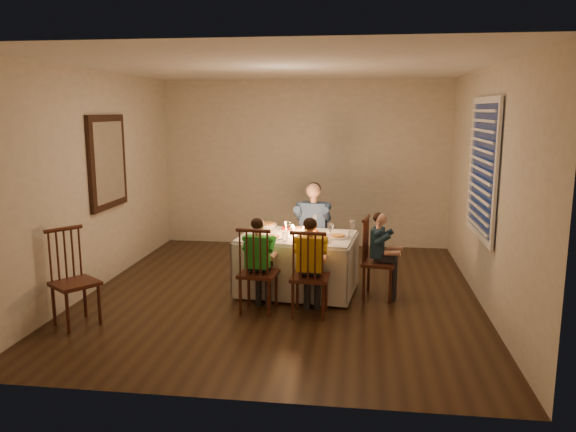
# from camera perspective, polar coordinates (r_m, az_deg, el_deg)

# --- Properties ---
(ground) EXTENTS (5.00, 5.00, 0.00)m
(ground) POSITION_cam_1_polar(r_m,az_deg,el_deg) (6.68, -0.61, -7.87)
(ground) COLOR black
(ground) RESTS_ON ground
(wall_left) EXTENTS (0.02, 5.00, 2.60)m
(wall_left) POSITION_cam_1_polar(r_m,az_deg,el_deg) (7.07, -19.03, 3.39)
(wall_left) COLOR beige
(wall_left) RESTS_ON ground
(wall_right) EXTENTS (0.02, 5.00, 2.60)m
(wall_right) POSITION_cam_1_polar(r_m,az_deg,el_deg) (6.46, 19.55, 2.73)
(wall_right) COLOR beige
(wall_right) RESTS_ON ground
(wall_back) EXTENTS (4.50, 0.02, 2.60)m
(wall_back) POSITION_cam_1_polar(r_m,az_deg,el_deg) (8.85, 1.69, 5.32)
(wall_back) COLOR beige
(wall_back) RESTS_ON ground
(ceiling) EXTENTS (5.00, 5.00, 0.00)m
(ceiling) POSITION_cam_1_polar(r_m,az_deg,el_deg) (6.35, -0.65, 14.96)
(ceiling) COLOR white
(ceiling) RESTS_ON wall_back
(dining_table) EXTENTS (1.42, 1.10, 0.66)m
(dining_table) POSITION_cam_1_polar(r_m,az_deg,el_deg) (6.60, 0.96, -3.66)
(dining_table) COLOR silver
(dining_table) RESTS_ON ground
(chair_adult) EXTENTS (0.42, 0.41, 0.94)m
(chair_adult) POSITION_cam_1_polar(r_m,az_deg,el_deg) (7.37, 2.52, -6.09)
(chair_adult) COLOR black
(chair_adult) RESTS_ON ground
(chair_near_left) EXTENTS (0.42, 0.41, 0.94)m
(chair_near_left) POSITION_cam_1_polar(r_m,az_deg,el_deg) (6.14, -2.99, -9.60)
(chair_near_left) COLOR black
(chair_near_left) RESTS_ON ground
(chair_near_right) EXTENTS (0.40, 0.38, 0.94)m
(chair_near_right) POSITION_cam_1_polar(r_m,az_deg,el_deg) (6.01, 2.21, -10.03)
(chair_near_right) COLOR black
(chair_near_right) RESTS_ON ground
(chair_end) EXTENTS (0.43, 0.45, 0.94)m
(chair_end) POSITION_cam_1_polar(r_m,az_deg,el_deg) (6.62, 9.17, -8.18)
(chair_end) COLOR black
(chair_end) RESTS_ON ground
(chair_extra) EXTENTS (0.55, 0.55, 0.98)m
(chair_extra) POSITION_cam_1_polar(r_m,az_deg,el_deg) (6.13, -20.55, -10.31)
(chair_extra) COLOR black
(chair_extra) RESTS_ON ground
(adult) EXTENTS (0.48, 0.45, 1.22)m
(adult) POSITION_cam_1_polar(r_m,az_deg,el_deg) (7.37, 2.52, -6.09)
(adult) COLOR navy
(adult) RESTS_ON ground
(child_green) EXTENTS (0.36, 0.33, 1.03)m
(child_green) POSITION_cam_1_polar(r_m,az_deg,el_deg) (6.14, -2.99, -9.60)
(child_green) COLOR green
(child_green) RESTS_ON ground
(child_yellow) EXTENTS (0.36, 0.33, 1.05)m
(child_yellow) POSITION_cam_1_polar(r_m,az_deg,el_deg) (6.01, 2.21, -10.03)
(child_yellow) COLOR gold
(child_yellow) RESTS_ON ground
(child_teal) EXTENTS (0.34, 0.36, 1.00)m
(child_teal) POSITION_cam_1_polar(r_m,az_deg,el_deg) (6.62, 9.17, -8.18)
(child_teal) COLOR #172A3A
(child_teal) RESTS_ON ground
(setting_adult) EXTENTS (0.29, 0.29, 0.02)m
(setting_adult) POSITION_cam_1_polar(r_m,az_deg,el_deg) (6.83, 1.30, -1.37)
(setting_adult) COLOR silver
(setting_adult) RESTS_ON dining_table
(setting_green) EXTENTS (0.29, 0.29, 0.02)m
(setting_green) POSITION_cam_1_polar(r_m,az_deg,el_deg) (6.38, -1.64, -2.24)
(setting_green) COLOR silver
(setting_green) RESTS_ON dining_table
(setting_yellow) EXTENTS (0.29, 0.29, 0.02)m
(setting_yellow) POSITION_cam_1_polar(r_m,az_deg,el_deg) (6.27, 2.72, -2.47)
(setting_yellow) COLOR silver
(setting_yellow) RESTS_ON dining_table
(setting_teal) EXTENTS (0.29, 0.29, 0.02)m
(setting_teal) POSITION_cam_1_polar(r_m,az_deg,el_deg) (6.45, 5.00, -2.12)
(setting_teal) COLOR silver
(setting_teal) RESTS_ON dining_table
(candle_left) EXTENTS (0.06, 0.06, 0.10)m
(candle_left) POSITION_cam_1_polar(r_m,az_deg,el_deg) (6.55, 0.46, -1.53)
(candle_left) COLOR white
(candle_left) RESTS_ON dining_table
(candle_right) EXTENTS (0.06, 0.06, 0.10)m
(candle_right) POSITION_cam_1_polar(r_m,az_deg,el_deg) (6.52, 1.70, -1.59)
(candle_right) COLOR white
(candle_right) RESTS_ON dining_table
(squash) EXTENTS (0.09, 0.09, 0.09)m
(squash) POSITION_cam_1_polar(r_m,az_deg,el_deg) (6.94, -2.93, -0.90)
(squash) COLOR gold
(squash) RESTS_ON dining_table
(orange_fruit) EXTENTS (0.08, 0.08, 0.08)m
(orange_fruit) POSITION_cam_1_polar(r_m,az_deg,el_deg) (6.54, 2.82, -1.64)
(orange_fruit) COLOR orange
(orange_fruit) RESTS_ON dining_table
(serving_bowl) EXTENTS (0.26, 0.26, 0.06)m
(serving_bowl) POSITION_cam_1_polar(r_m,az_deg,el_deg) (6.93, -2.11, -1.04)
(serving_bowl) COLOR silver
(serving_bowl) RESTS_ON dining_table
(wall_mirror) EXTENTS (0.06, 0.95, 1.15)m
(wall_mirror) POSITION_cam_1_polar(r_m,az_deg,el_deg) (7.30, -17.85, 5.25)
(wall_mirror) COLOR black
(wall_mirror) RESTS_ON wall_left
(window_blinds) EXTENTS (0.07, 1.34, 1.54)m
(window_blinds) POSITION_cam_1_polar(r_m,az_deg,el_deg) (6.53, 19.10, 4.60)
(window_blinds) COLOR #0E1938
(window_blinds) RESTS_ON wall_right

